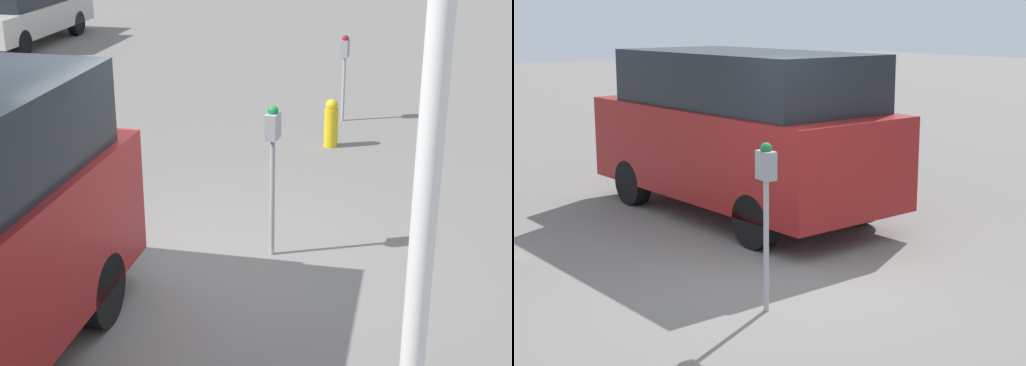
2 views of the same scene
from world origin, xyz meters
TOP-DOWN VIEW (x-y plane):
  - ground_plane at (0.00, 0.00)m, footprint 80.00×80.00m
  - parking_meter_near at (-0.52, 0.52)m, footprint 0.21×0.12m
  - parking_meter_far at (-5.53, 0.50)m, footprint 0.21×0.12m
  - lamp_post at (2.62, 2.09)m, footprint 0.44×0.44m
  - car_distant at (-9.96, -7.86)m, footprint 4.51×1.92m
  - fire_hydrant at (-4.18, 0.53)m, footprint 0.20×0.20m

SIDE VIEW (x-z plane):
  - ground_plane at x=0.00m, z-range 0.00..0.00m
  - fire_hydrant at x=-4.18m, z-range 0.00..0.70m
  - car_distant at x=-9.96m, z-range 0.04..1.50m
  - parking_meter_far at x=-5.53m, z-range 0.33..1.70m
  - parking_meter_near at x=-0.52m, z-range 0.37..1.95m
  - lamp_post at x=2.62m, z-range -1.19..4.67m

